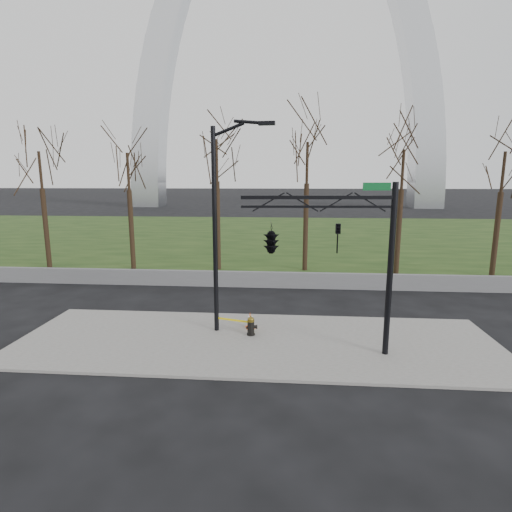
# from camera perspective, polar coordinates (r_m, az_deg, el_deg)

# --- Properties ---
(ground) EXTENTS (500.00, 500.00, 0.00)m
(ground) POSITION_cam_1_polar(r_m,az_deg,el_deg) (15.68, -0.01, -12.08)
(ground) COLOR black
(ground) RESTS_ON ground
(sidewalk) EXTENTS (18.00, 6.00, 0.10)m
(sidewalk) POSITION_cam_1_polar(r_m,az_deg,el_deg) (15.66, -0.01, -11.91)
(sidewalk) COLOR slate
(sidewalk) RESTS_ON ground
(grass_strip) EXTENTS (120.00, 40.00, 0.06)m
(grass_strip) POSITION_cam_1_polar(r_m,az_deg,el_deg) (44.83, 3.07, 3.00)
(grass_strip) COLOR #1C3613
(grass_strip) RESTS_ON ground
(guardrail) EXTENTS (60.00, 0.30, 0.90)m
(guardrail) POSITION_cam_1_polar(r_m,az_deg,el_deg) (23.13, 1.58, -3.34)
(guardrail) COLOR #59595B
(guardrail) RESTS_ON ground
(gateway_arch) EXTENTS (66.00, 6.00, 65.00)m
(gateway_arch) POSITION_cam_1_polar(r_m,az_deg,el_deg) (93.23, 4.15, 27.21)
(gateway_arch) COLOR silver
(gateway_arch) RESTS_ON ground
(tree_row) EXTENTS (56.43, 4.00, 9.51)m
(tree_row) POSITION_cam_1_polar(r_m,az_deg,el_deg) (26.74, 13.42, 7.63)
(tree_row) COLOR black
(tree_row) RESTS_ON ground
(fire_hydrant) EXTENTS (0.49, 0.32, 0.78)m
(fire_hydrant) POSITION_cam_1_polar(r_m,az_deg,el_deg) (16.01, -0.68, -9.81)
(fire_hydrant) COLOR black
(fire_hydrant) RESTS_ON sidewalk
(traffic_cone) EXTENTS (0.43, 0.43, 0.65)m
(traffic_cone) POSITION_cam_1_polar(r_m,az_deg,el_deg) (16.74, -0.85, -9.00)
(traffic_cone) COLOR #FF550D
(traffic_cone) RESTS_ON sidewalk
(street_light) EXTENTS (2.39, 0.43, 8.21)m
(street_light) POSITION_cam_1_polar(r_m,az_deg,el_deg) (15.59, -5.03, 5.60)
(street_light) COLOR black
(street_light) RESTS_ON ground
(traffic_signal_mast) EXTENTS (5.09, 2.51, 6.00)m
(traffic_signal_mast) POSITION_cam_1_polar(r_m,az_deg,el_deg) (13.51, 5.39, 2.46)
(traffic_signal_mast) COLOR black
(traffic_signal_mast) RESTS_ON ground
(caution_tape) EXTENTS (1.42, 0.76, 0.41)m
(caution_tape) POSITION_cam_1_polar(r_m,az_deg,el_deg) (16.29, -2.36, -9.30)
(caution_tape) COLOR yellow
(caution_tape) RESTS_ON ground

